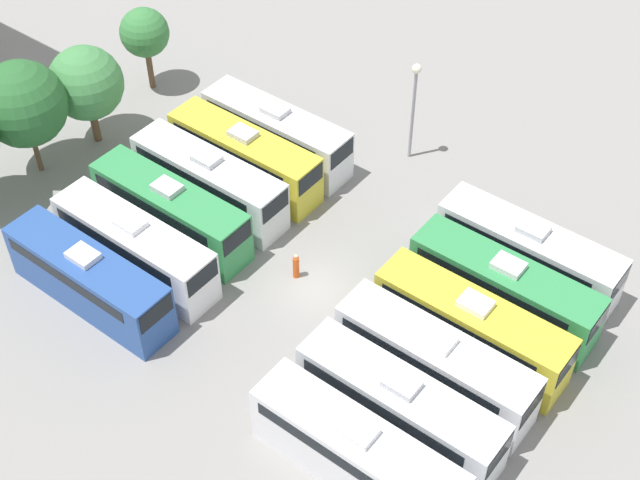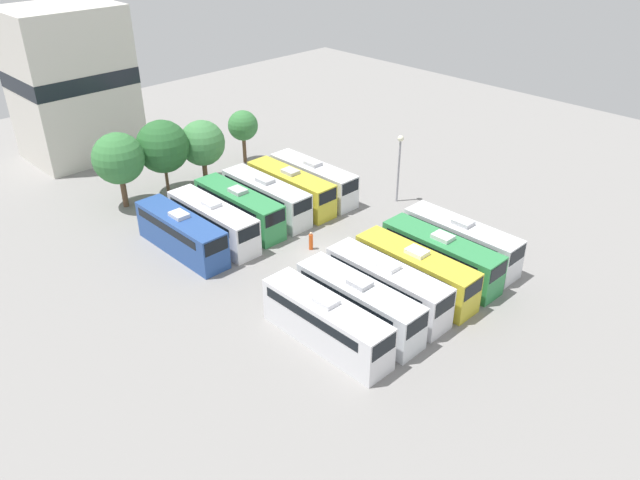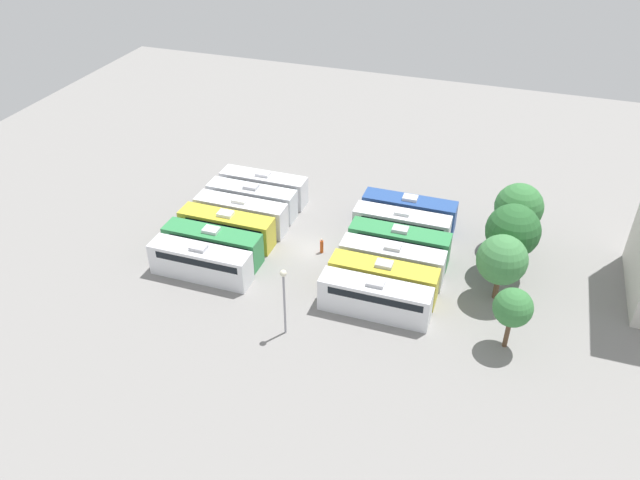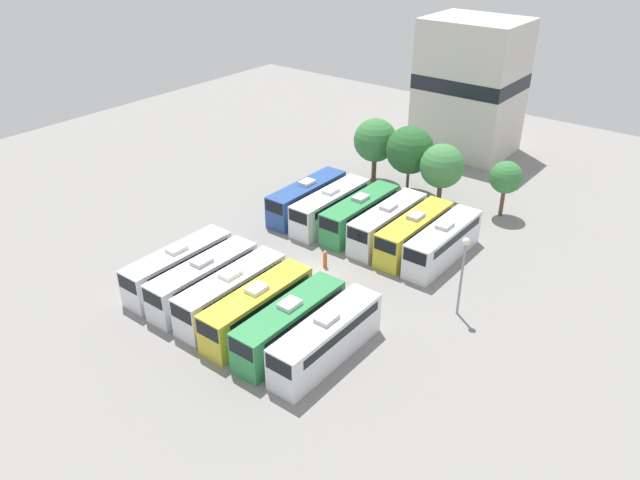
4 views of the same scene
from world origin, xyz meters
TOP-DOWN VIEW (x-y plane):
  - ground_plane at (0.00, 0.00)m, footprint 111.73×111.73m
  - bus_0 at (-7.97, -8.75)m, footprint 2.58×10.36m
  - bus_1 at (-4.75, -8.85)m, footprint 2.58×10.36m
  - bus_2 at (-1.58, -8.77)m, footprint 2.58×10.36m
  - bus_3 at (1.49, -9.01)m, footprint 2.58×10.36m
  - bus_4 at (4.78, -9.01)m, footprint 2.58×10.36m
  - bus_5 at (7.96, -8.74)m, footprint 2.58×10.36m
  - bus_6 at (-8.05, 8.77)m, footprint 2.58×10.36m
  - bus_7 at (-4.85, 8.61)m, footprint 2.58×10.36m
  - bus_8 at (-1.55, 9.13)m, footprint 2.58×10.36m
  - bus_9 at (1.71, 9.14)m, footprint 2.58×10.36m
  - bus_10 at (4.77, 9.02)m, footprint 2.58×10.36m
  - bus_11 at (7.78, 8.98)m, footprint 2.58×10.36m
  - worker_person at (0.12, 1.23)m, footprint 0.36×0.36m
  - light_pole at (12.89, 2.14)m, footprint 0.60×0.60m
  - tree_0 at (-7.21, 20.11)m, footprint 4.96×4.96m
  - tree_1 at (-2.50, 19.89)m, footprint 5.30×5.30m
  - tree_2 at (1.81, 19.35)m, footprint 4.74×4.74m
  - tree_3 at (8.33, 20.85)m, footprint 3.37×3.37m
  - depot_building at (-3.66, 36.11)m, footprint 11.77×9.57m

SIDE VIEW (x-z plane):
  - ground_plane at x=0.00m, z-range 0.00..0.00m
  - worker_person at x=0.12m, z-range -0.06..1.64m
  - bus_0 at x=-7.97m, z-range -0.01..3.72m
  - bus_1 at x=-4.75m, z-range -0.01..3.72m
  - bus_2 at x=-1.58m, z-range -0.01..3.72m
  - bus_3 at x=1.49m, z-range -0.01..3.72m
  - bus_4 at x=4.78m, z-range -0.01..3.72m
  - bus_5 at x=7.96m, z-range -0.01..3.72m
  - bus_6 at x=-8.05m, z-range -0.01..3.72m
  - bus_7 at x=-4.85m, z-range -0.01..3.72m
  - bus_8 at x=-1.55m, z-range -0.01..3.72m
  - bus_9 at x=1.71m, z-range -0.01..3.72m
  - bus_10 at x=4.77m, z-range -0.01..3.72m
  - bus_11 at x=7.78m, z-range -0.01..3.72m
  - tree_3 at x=8.33m, z-range 1.30..7.35m
  - tree_2 at x=1.81m, z-range 1.01..7.82m
  - light_pole at x=12.89m, z-range 1.31..8.26m
  - tree_0 at x=-7.21m, z-range 1.27..8.83m
  - tree_1 at x=-2.50m, z-range 1.20..8.91m
  - depot_building at x=-3.66m, z-range 0.08..16.77m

